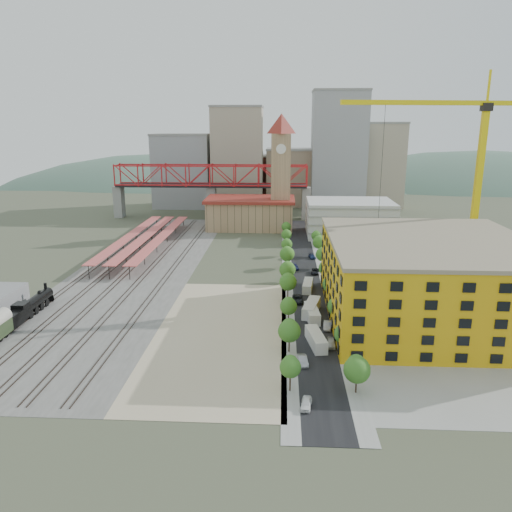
# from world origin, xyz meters

# --- Properties ---
(ground) EXTENTS (400.00, 400.00, 0.00)m
(ground) POSITION_xyz_m (0.00, 0.00, 0.00)
(ground) COLOR #474C38
(ground) RESTS_ON ground
(ballast_strip) EXTENTS (36.00, 165.00, 0.06)m
(ballast_strip) POSITION_xyz_m (-36.00, 17.50, 0.03)
(ballast_strip) COLOR #605E59
(ballast_strip) RESTS_ON ground
(dirt_lot) EXTENTS (28.00, 67.00, 0.06)m
(dirt_lot) POSITION_xyz_m (-4.00, -31.50, 0.03)
(dirt_lot) COLOR tan
(dirt_lot) RESTS_ON ground
(street_asphalt) EXTENTS (12.00, 170.00, 0.06)m
(street_asphalt) POSITION_xyz_m (16.00, 15.00, 0.03)
(street_asphalt) COLOR black
(street_asphalt) RESTS_ON ground
(sidewalk_west) EXTENTS (3.00, 170.00, 0.04)m
(sidewalk_west) POSITION_xyz_m (10.50, 15.00, 0.02)
(sidewalk_west) COLOR gray
(sidewalk_west) RESTS_ON ground
(sidewalk_east) EXTENTS (3.00, 170.00, 0.04)m
(sidewalk_east) POSITION_xyz_m (21.50, 15.00, 0.02)
(sidewalk_east) COLOR gray
(sidewalk_east) RESTS_ON ground
(construction_pad) EXTENTS (50.00, 90.00, 0.06)m
(construction_pad) POSITION_xyz_m (45.00, -20.00, 0.03)
(construction_pad) COLOR gray
(construction_pad) RESTS_ON ground
(rail_tracks) EXTENTS (26.56, 160.00, 0.18)m
(rail_tracks) POSITION_xyz_m (-37.80, 17.50, 0.15)
(rail_tracks) COLOR #382B23
(rail_tracks) RESTS_ON ground
(platform_canopies) EXTENTS (16.00, 80.00, 4.12)m
(platform_canopies) POSITION_xyz_m (-41.00, 45.00, 3.99)
(platform_canopies) COLOR #D65256
(platform_canopies) RESTS_ON ground
(station_hall) EXTENTS (38.00, 24.00, 13.10)m
(station_hall) POSITION_xyz_m (-5.00, 82.00, 6.67)
(station_hall) COLOR tan
(station_hall) RESTS_ON ground
(clock_tower) EXTENTS (12.00, 12.00, 52.00)m
(clock_tower) POSITION_xyz_m (8.00, 79.99, 28.70)
(clock_tower) COLOR tan
(clock_tower) RESTS_ON ground
(parking_garage) EXTENTS (34.00, 26.00, 14.00)m
(parking_garage) POSITION_xyz_m (36.00, 70.00, 7.00)
(parking_garage) COLOR silver
(parking_garage) RESTS_ON ground
(truss_bridge) EXTENTS (94.00, 9.60, 25.60)m
(truss_bridge) POSITION_xyz_m (-25.00, 105.00, 18.86)
(truss_bridge) COLOR gray
(truss_bridge) RESTS_ON ground
(construction_building) EXTENTS (44.60, 50.60, 18.80)m
(construction_building) POSITION_xyz_m (42.00, -20.00, 9.41)
(construction_building) COLOR yellow
(construction_building) RESTS_ON ground
(street_trees) EXTENTS (15.40, 124.40, 8.00)m
(street_trees) POSITION_xyz_m (16.00, 5.00, 0.00)
(street_trees) COLOR #377122
(street_trees) RESTS_ON ground
(skyline) EXTENTS (133.00, 46.00, 60.00)m
(skyline) POSITION_xyz_m (7.47, 142.31, 22.81)
(skyline) COLOR #9EA0A3
(skyline) RESTS_ON ground
(distant_hills) EXTENTS (647.00, 264.00, 227.00)m
(distant_hills) POSITION_xyz_m (45.28, 260.00, -79.54)
(distant_hills) COLOR #4C6B59
(distant_hills) RESTS_ON ground
(locomotive) EXTENTS (2.99, 23.03, 5.76)m
(locomotive) POSITION_xyz_m (-50.00, -24.17, 2.15)
(locomotive) COLOR black
(locomotive) RESTS_ON ground
(tower_crane) EXTENTS (53.28, 10.96, 57.38)m
(tower_crane) POSITION_xyz_m (58.84, 9.20, 35.41)
(tower_crane) COLOR yellow
(tower_crane) RESTS_ON ground
(site_trailer_a) EXTENTS (4.19, 10.02, 2.66)m
(site_trailer_a) POSITION_xyz_m (16.00, -36.74, 1.33)
(site_trailer_a) COLOR silver
(site_trailer_a) RESTS_ON ground
(site_trailer_b) EXTENTS (3.41, 9.89, 2.66)m
(site_trailer_b) POSITION_xyz_m (16.00, -22.38, 1.33)
(site_trailer_b) COLOR silver
(site_trailer_b) RESTS_ON ground
(site_trailer_c) EXTENTS (5.06, 10.70, 2.83)m
(site_trailer_c) POSITION_xyz_m (16.00, -19.03, 1.42)
(site_trailer_c) COLOR silver
(site_trailer_c) RESTS_ON ground
(site_trailer_d) EXTENTS (3.39, 9.12, 2.44)m
(site_trailer_d) POSITION_xyz_m (16.00, -1.56, 1.22)
(site_trailer_d) COLOR silver
(site_trailer_d) RESTS_ON ground
(car_0) EXTENTS (2.20, 4.26, 1.39)m
(car_0) POSITION_xyz_m (13.00, -60.00, 0.69)
(car_0) COLOR white
(car_0) RESTS_ON ground
(car_1) EXTENTS (2.20, 4.70, 1.49)m
(car_1) POSITION_xyz_m (13.00, -45.14, 0.74)
(car_1) COLOR #959499
(car_1) RESTS_ON ground
(car_2) EXTENTS (2.67, 5.74, 1.59)m
(car_2) POSITION_xyz_m (13.00, -11.31, 0.80)
(car_2) COLOR black
(car_2) RESTS_ON ground
(car_3) EXTENTS (2.48, 4.85, 1.35)m
(car_3) POSITION_xyz_m (13.00, 18.63, 0.67)
(car_3) COLOR navy
(car_3) RESTS_ON ground
(car_4) EXTENTS (2.19, 4.72, 1.57)m
(car_4) POSITION_xyz_m (19.00, -37.13, 0.78)
(car_4) COLOR silver
(car_4) RESTS_ON ground
(car_5) EXTENTS (2.06, 4.83, 1.55)m
(car_5) POSITION_xyz_m (19.00, -28.04, 0.77)
(car_5) COLOR #9F9FA4
(car_5) RESTS_ON ground
(car_6) EXTENTS (2.93, 5.33, 1.41)m
(car_6) POSITION_xyz_m (19.00, 14.00, 0.71)
(car_6) COLOR black
(car_6) RESTS_ON ground
(car_7) EXTENTS (2.50, 4.76, 1.32)m
(car_7) POSITION_xyz_m (19.00, 31.90, 0.66)
(car_7) COLOR navy
(car_7) RESTS_ON ground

